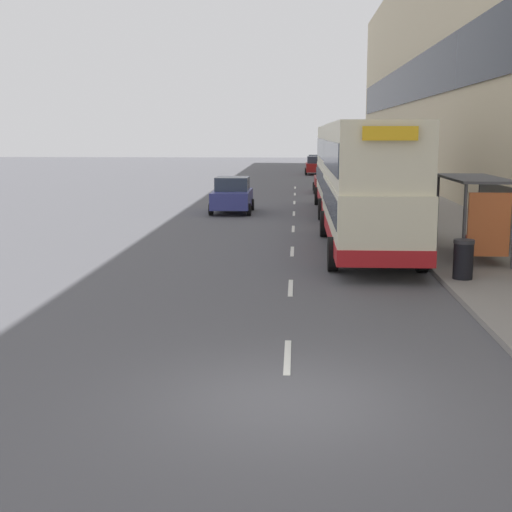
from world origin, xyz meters
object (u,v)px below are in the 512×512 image
object	(u,v)px
litter_bin	(463,259)
car_2	(316,163)
bus_shelter	(482,202)
double_decker_bus_near	(368,184)
double_decker_bus_ahead	(345,167)
car_3	(232,195)
pedestrian_1	(427,213)
car_0	(328,180)
pedestrian_at_shelter	(478,215)
car_1	(315,165)

from	to	relation	value
litter_bin	car_2	bearing A→B (deg)	92.31
bus_shelter	car_2	size ratio (longest dim) A/B	0.97
double_decker_bus_near	double_decker_bus_ahead	world-z (taller)	same
double_decker_bus_ahead	car_3	distance (m)	5.86
pedestrian_1	litter_bin	bearing A→B (deg)	-93.29
car_0	car_2	xyz separation A→B (m)	(-0.10, 29.25, 0.01)
double_decker_bus_ahead	car_0	xyz separation A→B (m)	(-0.29, 12.39, -1.46)
car_2	pedestrian_1	bearing A→B (deg)	-86.81
bus_shelter	pedestrian_at_shelter	bearing A→B (deg)	76.72
car_2	double_decker_bus_near	bearing A→B (deg)	-89.68
pedestrian_1	car_0	bearing A→B (deg)	97.18
pedestrian_at_shelter	pedestrian_1	world-z (taller)	pedestrian_1
car_0	car_3	distance (m)	14.00
car_3	pedestrian_1	size ratio (longest dim) A/B	2.29
double_decker_bus_ahead	car_1	world-z (taller)	double_decker_bus_ahead
car_3	pedestrian_1	world-z (taller)	pedestrian_1
car_1	car_3	distance (m)	34.85
double_decker_bus_ahead	litter_bin	bearing A→B (deg)	-83.47
pedestrian_1	litter_bin	world-z (taller)	pedestrian_1
double_decker_bus_ahead	car_2	xyz separation A→B (m)	(-0.38, 41.64, -1.44)
double_decker_bus_near	pedestrian_at_shelter	world-z (taller)	double_decker_bus_near
car_1	car_3	bearing A→B (deg)	-98.31
double_decker_bus_near	car_3	bearing A→B (deg)	115.13
car_2	litter_bin	distance (m)	59.12
car_3	double_decker_bus_ahead	bearing A→B (deg)	-174.61
pedestrian_1	litter_bin	distance (m)	8.07
pedestrian_at_shelter	litter_bin	size ratio (longest dim) A/B	1.52
car_2	double_decker_bus_ahead	bearing A→B (deg)	-89.47
car_2	car_3	size ratio (longest dim) A/B	1.10
pedestrian_1	double_decker_bus_near	bearing A→B (deg)	-129.64
car_0	double_decker_bus_ahead	bearing A→B (deg)	-88.68
car_2	bus_shelter	bearing A→B (deg)	-86.31
double_decker_bus_ahead	car_3	world-z (taller)	double_decker_bus_ahead
car_0	car_1	world-z (taller)	car_1
litter_bin	car_1	bearing A→B (deg)	92.93
car_1	pedestrian_at_shelter	bearing A→B (deg)	-83.48
double_decker_bus_near	car_2	bearing A→B (deg)	90.32
litter_bin	pedestrian_at_shelter	bearing A→B (deg)	73.62
car_0	pedestrian_1	xyz separation A→B (m)	(2.74, -21.77, 0.19)
car_2	car_1	bearing A→B (deg)	-91.85
double_decker_bus_ahead	car_0	bearing A→B (deg)	91.32
double_decker_bus_ahead	bus_shelter	bearing A→B (deg)	-77.24
double_decker_bus_ahead	pedestrian_at_shelter	world-z (taller)	double_decker_bus_ahead
double_decker_bus_near	double_decker_bus_ahead	distance (m)	12.45
pedestrian_1	double_decker_bus_ahead	bearing A→B (deg)	104.67
car_0	car_2	size ratio (longest dim) A/B	1.01
bus_shelter	car_3	size ratio (longest dim) A/B	1.06
car_3	litter_bin	bearing A→B (deg)	114.40
bus_shelter	car_0	distance (m)	26.84
bus_shelter	car_1	bearing A→B (deg)	94.57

